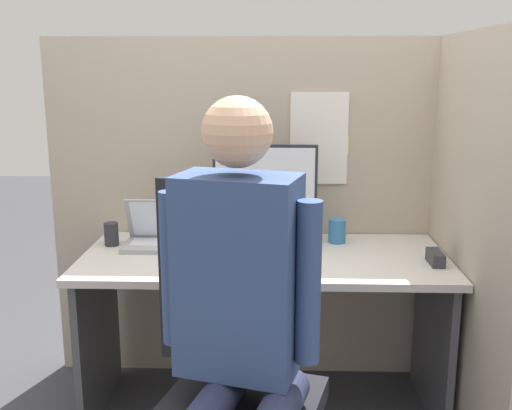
# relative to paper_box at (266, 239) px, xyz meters

# --- Properties ---
(cubicle_panel_back) EXTENTS (2.01, 0.05, 1.60)m
(cubicle_panel_back) POSITION_rel_paper_box_xyz_m (-0.00, 0.22, 0.07)
(cubicle_panel_back) COLOR tan
(cubicle_panel_back) RESTS_ON ground
(cubicle_panel_right) EXTENTS (0.04, 1.30, 1.60)m
(cubicle_panel_right) POSITION_rel_paper_box_xyz_m (0.77, -0.21, 0.06)
(cubicle_panel_right) COLOR tan
(cubicle_panel_right) RESTS_ON ground
(desk) EXTENTS (1.51, 0.67, 0.71)m
(desk) POSITION_rel_paper_box_xyz_m (-0.00, -0.14, -0.20)
(desk) COLOR beige
(desk) RESTS_ON ground
(paper_box) EXTENTS (0.31, 0.22, 0.06)m
(paper_box) POSITION_rel_paper_box_xyz_m (0.00, 0.00, 0.00)
(paper_box) COLOR #236BAD
(paper_box) RESTS_ON desk
(monitor) EXTENTS (0.45, 0.18, 0.38)m
(monitor) POSITION_rel_paper_box_xyz_m (0.00, 0.00, 0.23)
(monitor) COLOR #232328
(monitor) RESTS_ON paper_box
(laptop) EXTENTS (0.35, 0.21, 0.21)m
(laptop) POSITION_rel_paper_box_xyz_m (-0.43, -0.04, 0.01)
(laptop) COLOR #99999E
(laptop) RESTS_ON desk
(mouse) EXTENTS (0.07, 0.05, 0.03)m
(mouse) POSITION_rel_paper_box_xyz_m (-0.19, -0.29, -0.01)
(mouse) COLOR black
(mouse) RESTS_ON desk
(stapler) EXTENTS (0.05, 0.13, 0.05)m
(stapler) POSITION_rel_paper_box_xyz_m (0.67, -0.24, -0.00)
(stapler) COLOR #2D2D33
(stapler) RESTS_ON desk
(carrot_toy) EXTENTS (0.04, 0.15, 0.04)m
(carrot_toy) POSITION_rel_paper_box_xyz_m (0.16, -0.32, -0.01)
(carrot_toy) COLOR orange
(carrot_toy) RESTS_ON desk
(office_chair) EXTENTS (0.57, 0.62, 1.11)m
(office_chair) POSITION_rel_paper_box_xyz_m (-0.09, -0.79, -0.17)
(office_chair) COLOR black
(office_chair) RESTS_ON ground
(person) EXTENTS (0.46, 0.47, 1.39)m
(person) POSITION_rel_paper_box_xyz_m (-0.05, -0.94, 0.07)
(person) COLOR #282D4C
(person) RESTS_ON ground
(coffee_mug) EXTENTS (0.08, 0.08, 0.11)m
(coffee_mug) POSITION_rel_paper_box_xyz_m (0.31, 0.05, 0.02)
(coffee_mug) COLOR teal
(coffee_mug) RESTS_ON desk
(pen_cup) EXTENTS (0.06, 0.06, 0.10)m
(pen_cup) POSITION_rel_paper_box_xyz_m (-0.67, -0.03, 0.02)
(pen_cup) COLOR #28282D
(pen_cup) RESTS_ON desk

